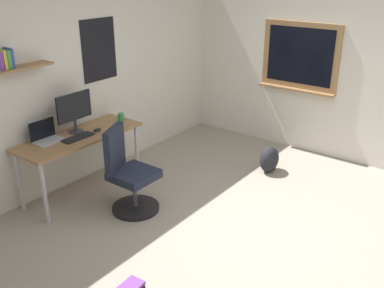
# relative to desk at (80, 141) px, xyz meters

# --- Properties ---
(ground_plane) EXTENTS (5.20, 5.20, 0.00)m
(ground_plane) POSITION_rel_desk_xyz_m (0.37, -2.09, -0.65)
(ground_plane) COLOR #9E9384
(ground_plane) RESTS_ON ground
(wall_back) EXTENTS (5.00, 0.30, 2.60)m
(wall_back) POSITION_rel_desk_xyz_m (0.36, 0.36, 0.65)
(wall_back) COLOR silver
(wall_back) RESTS_ON ground
(wall_right) EXTENTS (0.22, 5.00, 2.60)m
(wall_right) POSITION_rel_desk_xyz_m (2.81, -2.06, 0.65)
(wall_right) COLOR silver
(wall_right) RESTS_ON ground
(desk) EXTENTS (1.47, 0.56, 0.72)m
(desk) POSITION_rel_desk_xyz_m (0.00, 0.00, 0.00)
(desk) COLOR #997047
(desk) RESTS_ON ground
(office_chair) EXTENTS (0.54, 0.56, 0.95)m
(office_chair) POSITION_rel_desk_xyz_m (0.04, -0.71, -0.24)
(office_chair) COLOR black
(office_chair) RESTS_ON ground
(laptop) EXTENTS (0.31, 0.21, 0.23)m
(laptop) POSITION_rel_desk_xyz_m (-0.33, 0.14, 0.13)
(laptop) COLOR #ADAFB5
(laptop) RESTS_ON desk
(monitor_primary) EXTENTS (0.46, 0.17, 0.46)m
(monitor_primary) POSITION_rel_desk_xyz_m (0.04, 0.09, 0.35)
(monitor_primary) COLOR #38383D
(monitor_primary) RESTS_ON desk
(keyboard) EXTENTS (0.37, 0.13, 0.02)m
(keyboard) POSITION_rel_desk_xyz_m (-0.07, -0.07, 0.09)
(keyboard) COLOR black
(keyboard) RESTS_ON desk
(computer_mouse) EXTENTS (0.10, 0.06, 0.03)m
(computer_mouse) POSITION_rel_desk_xyz_m (0.21, -0.07, 0.09)
(computer_mouse) COLOR #262628
(computer_mouse) RESTS_ON desk
(coffee_mug) EXTENTS (0.08, 0.08, 0.09)m
(coffee_mug) POSITION_rel_desk_xyz_m (0.64, -0.02, 0.12)
(coffee_mug) COLOR #338C4C
(coffee_mug) RESTS_ON desk
(backpack) EXTENTS (0.32, 0.22, 0.34)m
(backpack) POSITION_rel_desk_xyz_m (1.81, -1.48, -0.48)
(backpack) COLOR #232328
(backpack) RESTS_ON ground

